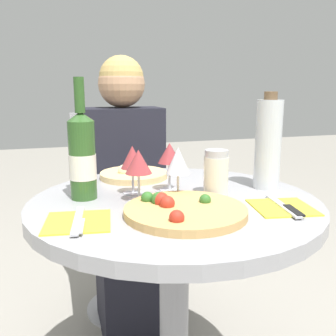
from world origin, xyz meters
The scene contains 14 objects.
dining_table centered at (0.00, 0.00, 0.58)m, with size 0.81×0.81×0.75m.
chair_behind_diner centered at (-0.02, 0.75, 0.45)m, with size 0.43×0.43×0.94m.
seated_diner centered at (-0.02, 0.60, 0.56)m, with size 0.34×0.42×1.20m.
pizza_large centered at (-0.02, -0.14, 0.77)m, with size 0.30×0.30×0.05m.
pizza_small_far centered at (-0.06, 0.28, 0.77)m, with size 0.23×0.23×0.05m.
wine_bottle centered at (-0.24, 0.08, 0.88)m, with size 0.08×0.08×0.34m.
tall_carafe centered at (0.31, 0.03, 0.89)m, with size 0.08×0.08×0.30m.
sugar_shaker centered at (0.13, 0.00, 0.82)m, with size 0.07×0.07×0.13m.
wine_glass_back_left centered at (-0.10, 0.09, 0.86)m, with size 0.07×0.07×0.14m.
wine_glass_front_right centered at (0.01, 0.01, 0.86)m, with size 0.07×0.07×0.15m.
wine_glass_back_right centered at (0.01, 0.09, 0.86)m, with size 0.07×0.07×0.15m.
wine_glass_front_left centered at (-0.10, 0.01, 0.86)m, with size 0.07×0.07×0.14m.
place_setting_left centered at (-0.27, -0.12, 0.76)m, with size 0.17×0.19×0.01m.
place_setting_right centered at (0.24, -0.17, 0.76)m, with size 0.17×0.19×0.01m.
Camera 1 is at (-0.32, -0.96, 1.06)m, focal length 40.00 mm.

